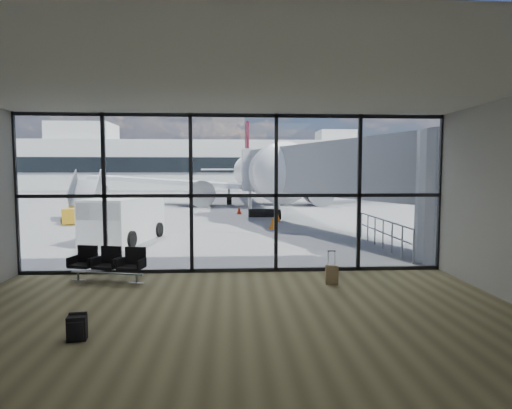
{
  "coord_description": "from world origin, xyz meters",
  "views": [
    {
      "loc": [
        -0.06,
        -12.09,
        2.86
      ],
      "look_at": [
        0.8,
        3.0,
        1.72
      ],
      "focal_mm": 30.0,
      "sensor_mm": 36.0,
      "label": 1
    }
  ],
  "objects": [
    {
      "name": "tree_5",
      "position": [
        -15.0,
        72.0,
        5.88
      ],
      "size": [
        6.27,
        6.27,
        9.03
      ],
      "color": "#382619",
      "rests_on": "ground"
    },
    {
      "name": "tree_4",
      "position": [
        -21.0,
        72.0,
        5.25
      ],
      "size": [
        5.61,
        5.61,
        8.07
      ],
      "color": "#382619",
      "rests_on": "ground"
    },
    {
      "name": "glass_curtain_wall",
      "position": [
        0.0,
        0.0,
        2.25
      ],
      "size": [
        12.1,
        0.12,
        4.5
      ],
      "color": "white",
      "rests_on": "ground"
    },
    {
      "name": "airliner",
      "position": [
        2.33,
        26.75,
        2.77
      ],
      "size": [
        30.47,
        35.27,
        9.08
      ],
      "rotation": [
        0.0,
        0.0,
        0.03
      ],
      "color": "white",
      "rests_on": "ground"
    },
    {
      "name": "ground",
      "position": [
        0.0,
        40.0,
        0.0
      ],
      "size": [
        220.0,
        220.0,
        0.0
      ],
      "primitive_type": "plane",
      "color": "slate",
      "rests_on": "ground"
    },
    {
      "name": "backpack",
      "position": [
        -2.69,
        -4.87,
        0.23
      ],
      "size": [
        0.33,
        0.31,
        0.47
      ],
      "rotation": [
        0.0,
        0.0,
        0.12
      ],
      "color": "black",
      "rests_on": "ground"
    },
    {
      "name": "tree_2",
      "position": [
        -33.0,
        72.0,
        5.88
      ],
      "size": [
        6.27,
        6.27,
        9.03
      ],
      "color": "#382619",
      "rests_on": "ground"
    },
    {
      "name": "tree_1",
      "position": [
        -39.0,
        72.0,
        5.25
      ],
      "size": [
        5.61,
        5.61,
        8.07
      ],
      "color": "#382619",
      "rests_on": "ground"
    },
    {
      "name": "tree_3",
      "position": [
        -27.0,
        72.0,
        4.63
      ],
      "size": [
        4.95,
        4.95,
        7.12
      ],
      "color": "#382619",
      "rests_on": "ground"
    },
    {
      "name": "mobile_stairs",
      "position": [
        -8.54,
        12.84,
        0.58
      ],
      "size": [
        2.14,
        3.58,
        2.4
      ],
      "rotation": [
        0.0,
        0.0,
        0.12
      ],
      "color": "#B98315",
      "rests_on": "ground"
    },
    {
      "name": "suitcase",
      "position": [
        2.48,
        -1.51,
        0.26
      ],
      "size": [
        0.33,
        0.26,
        0.86
      ],
      "rotation": [
        0.0,
        0.0,
        -0.1
      ],
      "color": "olive",
      "rests_on": "ground"
    },
    {
      "name": "apron_railing",
      "position": [
        5.6,
        3.5,
        0.72
      ],
      "size": [
        0.06,
        5.46,
        1.11
      ],
      "color": "gray",
      "rests_on": "ground"
    },
    {
      "name": "traffic_cone_a",
      "position": [
        2.57,
        12.28,
        0.26
      ],
      "size": [
        0.38,
        0.38,
        0.54
      ],
      "color": "#CE610A",
      "rests_on": "ground"
    },
    {
      "name": "service_van",
      "position": [
        -4.53,
        5.68,
        0.94
      ],
      "size": [
        2.74,
        4.5,
        1.83
      ],
      "rotation": [
        0.0,
        0.0,
        -0.22
      ],
      "color": "silver",
      "rests_on": "ground"
    },
    {
      "name": "lounge_shell",
      "position": [
        0.0,
        -4.8,
        2.65
      ],
      "size": [
        12.02,
        8.01,
        4.51
      ],
      "color": "brown",
      "rests_on": "ground"
    },
    {
      "name": "traffic_cone_c",
      "position": [
        0.44,
        17.0,
        0.25
      ],
      "size": [
        0.37,
        0.37,
        0.53
      ],
      "color": "red",
      "rests_on": "ground"
    },
    {
      "name": "traffic_cone_b",
      "position": [
        2.01,
        9.22,
        0.29
      ],
      "size": [
        0.42,
        0.42,
        0.6
      ],
      "color": "orange",
      "rests_on": "ground"
    },
    {
      "name": "far_terminal",
      "position": [
        -0.59,
        61.97,
        4.21
      ],
      "size": [
        80.0,
        12.2,
        11.0
      ],
      "color": "silver",
      "rests_on": "ground"
    },
    {
      "name": "belt_loader",
      "position": [
        -10.42,
        21.65,
        0.57
      ],
      "size": [
        1.98,
        3.88,
        1.71
      ],
      "rotation": [
        0.0,
        0.0,
        0.2
      ],
      "color": "black",
      "rests_on": "ground"
    },
    {
      "name": "seating_row",
      "position": [
        -3.31,
        -0.78,
        0.5
      ],
      "size": [
        2.03,
        1.01,
        0.9
      ],
      "rotation": [
        0.0,
        0.0,
        -0.24
      ],
      "color": "gray",
      "rests_on": "ground"
    },
    {
      "name": "jet_bridge",
      "position": [
        4.9,
        7.07,
        2.76
      ],
      "size": [
        8.0,
        16.5,
        4.33
      ],
      "color": "#949799",
      "rests_on": "ground"
    }
  ]
}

